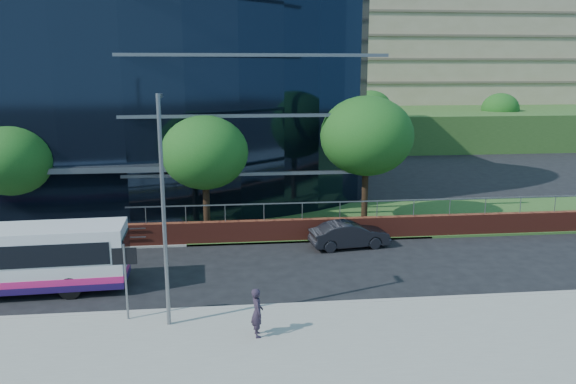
{
  "coord_description": "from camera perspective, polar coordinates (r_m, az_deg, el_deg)",
  "views": [
    {
      "loc": [
        8.15,
        -20.76,
        8.97
      ],
      "look_at": [
        11.33,
        8.0,
        2.52
      ],
      "focal_mm": 35.0,
      "sensor_mm": 36.0,
      "label": 1
    }
  ],
  "objects": [
    {
      "name": "grass_verge",
      "position": [
        36.6,
        19.59,
        -2.27
      ],
      "size": [
        36.0,
        8.0,
        0.12
      ],
      "primitive_type": "cube",
      "color": "#2D511E",
      "rests_on": "ground"
    },
    {
      "name": "tree_dist_f",
      "position": [
        70.54,
        20.75,
        7.89
      ],
      "size": [
        4.29,
        4.29,
        6.05
      ],
      "color": "black",
      "rests_on": "ground"
    },
    {
      "name": "yellow_line_inner",
      "position": [
        23.48,
        -26.61,
        -11.28
      ],
      "size": [
        80.0,
        0.08,
        0.01
      ],
      "primitive_type": "cube",
      "color": "gold",
      "rests_on": "ground"
    },
    {
      "name": "kerb",
      "position": [
        23.15,
        -26.92,
        -11.45
      ],
      "size": [
        80.0,
        0.25,
        0.16
      ],
      "primitive_type": "cube",
      "color": "gray",
      "rests_on": "ground"
    },
    {
      "name": "street_sign",
      "position": [
        20.68,
        -16.24,
        -7.21
      ],
      "size": [
        0.85,
        0.09,
        2.8
      ],
      "color": "slate",
      "rests_on": "pavement_near"
    },
    {
      "name": "glass_office",
      "position": [
        43.36,
        -22.97,
        10.31
      ],
      "size": [
        44.0,
        23.1,
        16.0
      ],
      "color": "black",
      "rests_on": "ground"
    },
    {
      "name": "streetlight_east",
      "position": [
        19.25,
        -12.54,
        -1.34
      ],
      "size": [
        0.15,
        0.77,
        8.0
      ],
      "color": "slate",
      "rests_on": "pavement_near"
    },
    {
      "name": "city_bus",
      "position": [
        25.41,
        -27.19,
        -6.11
      ],
      "size": [
        10.12,
        2.75,
        2.71
      ],
      "rotation": [
        0.0,
        0.0,
        0.04
      ],
      "color": "silver",
      "rests_on": "ground"
    },
    {
      "name": "parked_car",
      "position": [
        28.7,
        6.25,
        -4.33
      ],
      "size": [
        4.18,
        1.94,
        1.33
      ],
      "primitive_type": "imported",
      "rotation": [
        0.0,
        0.0,
        1.71
      ],
      "color": "black",
      "rests_on": "ground"
    },
    {
      "name": "pedestrian",
      "position": [
        19.13,
        -3.15,
        -12.1
      ],
      "size": [
        0.48,
        0.66,
        1.68
      ],
      "primitive_type": "imported",
      "rotation": [
        0.0,
        0.0,
        1.71
      ],
      "color": "#281E2E",
      "rests_on": "pavement_near"
    },
    {
      "name": "ground",
      "position": [
        24.04,
        -26.07,
        -10.69
      ],
      "size": [
        200.0,
        200.0,
        0.0
      ],
      "primitive_type": "plane",
      "color": "black",
      "rests_on": "ground"
    },
    {
      "name": "retaining_wall",
      "position": [
        31.59,
        16.0,
        -3.28
      ],
      "size": [
        34.0,
        0.4,
        2.11
      ],
      "color": "maroon",
      "rests_on": "ground"
    },
    {
      "name": "tree_far_d",
      "position": [
        31.97,
        7.99,
        5.65
      ],
      "size": [
        5.28,
        5.28,
        7.44
      ],
      "color": "black",
      "rests_on": "ground"
    },
    {
      "name": "tree_far_c",
      "position": [
        30.11,
        -8.45,
        3.96
      ],
      "size": [
        4.62,
        4.62,
        6.51
      ],
      "color": "black",
      "rests_on": "ground"
    },
    {
      "name": "apartment_block",
      "position": [
        81.57,
        11.01,
        13.85
      ],
      "size": [
        60.0,
        42.0,
        30.0
      ],
      "color": "#2D511E",
      "rests_on": "ground"
    },
    {
      "name": "tree_far_b",
      "position": [
        32.6,
        -26.27,
        2.87
      ],
      "size": [
        4.29,
        4.29,
        6.05
      ],
      "color": "black",
      "rests_on": "ground"
    },
    {
      "name": "tree_dist_e",
      "position": [
        62.95,
        8.38,
        8.39
      ],
      "size": [
        4.62,
        4.62,
        6.51
      ],
      "color": "black",
      "rests_on": "ground"
    },
    {
      "name": "yellow_line_outer",
      "position": [
        23.35,
        -26.73,
        -11.43
      ],
      "size": [
        80.0,
        0.08,
        0.01
      ],
      "primitive_type": "cube",
      "color": "gold",
      "rests_on": "ground"
    }
  ]
}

